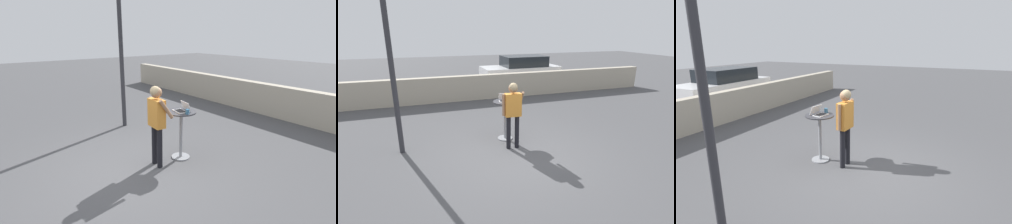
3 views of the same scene
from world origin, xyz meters
The scene contains 7 objects.
ground_plane centered at (0.00, 0.00, 0.00)m, with size 50.00×50.00×0.00m, color #4C4C4F.
pavement_kerb centered at (0.00, 5.60, 0.52)m, with size 17.38×0.35×1.04m.
cafe_table centered at (0.09, 1.14, 0.70)m, with size 0.63×0.63×1.07m.
laptop centered at (0.09, 1.15, 1.11)m, with size 0.37×0.34×0.20m.
coffee_mug centered at (0.32, 1.11, 1.12)m, with size 0.12×0.08×0.11m.
standing_person centered at (0.08, 0.51, 1.07)m, with size 0.55×0.35×1.68m.
street_lamp centered at (-2.57, 1.15, 2.67)m, with size 0.32×0.32×4.11m.
Camera 1 is at (4.17, -2.27, 2.63)m, focal length 28.00 mm.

